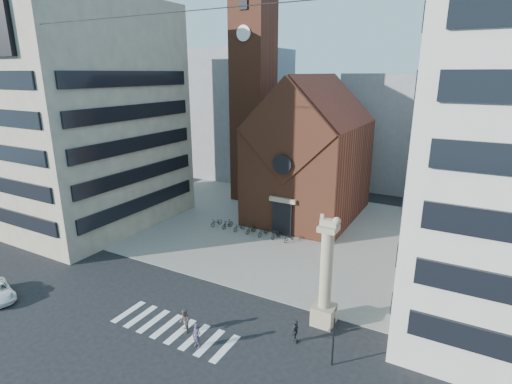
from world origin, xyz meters
TOP-DOWN VIEW (x-y plane):
  - ground at (0.00, 0.00)m, footprint 120.00×120.00m
  - piazza at (0.00, 19.00)m, footprint 46.00×30.00m
  - zebra_crossing at (0.55, -3.00)m, footprint 10.20×3.20m
  - church at (0.00, 25.04)m, footprint 12.00×16.65m
  - campanile at (-10.00, 28.00)m, footprint 5.50×5.50m
  - building_left at (-24.00, 10.00)m, footprint 18.00×20.00m
  - bg_block_left at (-20.00, 40.00)m, footprint 16.00×14.00m
  - bg_block_mid at (6.00, 45.00)m, footprint 14.00×12.00m
  - bg_block_right at (22.00, 42.00)m, footprint 16.00×14.00m
  - lion_column at (10.01, 3.00)m, footprint 1.63×1.60m
  - traffic_light at (12.00, -1.00)m, footprint 0.13×0.16m
  - pedestrian_0 at (3.32, -3.80)m, footprint 0.70×0.48m
  - pedestrian_1 at (1.52, -2.87)m, footprint 1.09×1.09m
  - pedestrian_2 at (9.00, -0.04)m, footprint 0.42×1.00m
  - scooter_0 at (-8.28, 15.58)m, footprint 1.05×1.94m
  - scooter_1 at (-6.65, 15.58)m, footprint 0.90×1.85m
  - scooter_2 at (-5.02, 15.58)m, footprint 1.05×1.94m
  - scooter_3 at (-3.39, 15.58)m, footprint 0.90×1.85m
  - scooter_4 at (-1.76, 15.58)m, footprint 1.05×1.94m
  - scooter_5 at (-0.13, 15.58)m, footprint 0.90×1.85m
  - scooter_6 at (1.50, 15.58)m, footprint 1.05×1.94m

SIDE VIEW (x-z plane):
  - ground at x=0.00m, z-range 0.00..0.00m
  - zebra_crossing at x=0.55m, z-range 0.00..0.01m
  - piazza at x=0.00m, z-range 0.00..0.05m
  - scooter_0 at x=-8.28m, z-range 0.05..1.02m
  - scooter_2 at x=-5.02m, z-range 0.05..1.02m
  - scooter_4 at x=-1.76m, z-range 0.05..1.02m
  - scooter_6 at x=1.50m, z-range 0.05..1.02m
  - scooter_1 at x=-6.65m, z-range 0.05..1.12m
  - scooter_3 at x=-3.39m, z-range 0.05..1.12m
  - scooter_5 at x=-0.13m, z-range 0.05..1.12m
  - pedestrian_2 at x=9.00m, z-range 0.00..1.70m
  - pedestrian_1 at x=1.52m, z-range 0.00..1.79m
  - pedestrian_0 at x=3.32m, z-range 0.00..1.84m
  - traffic_light at x=12.00m, z-range 0.14..4.44m
  - lion_column at x=10.01m, z-range -0.88..7.79m
  - church at x=0.00m, z-range -1.02..16.98m
  - bg_block_mid at x=6.00m, z-range 0.00..18.00m
  - bg_block_left at x=-20.00m, z-range 0.00..22.00m
  - bg_block_right at x=22.00m, z-range 0.00..24.00m
  - building_left at x=-24.00m, z-range 0.00..26.00m
  - campanile at x=-10.00m, z-range 0.14..31.34m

